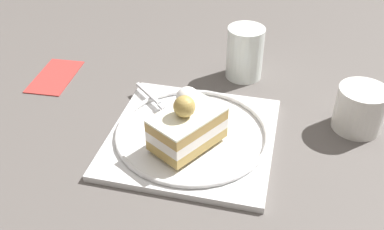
{
  "coord_description": "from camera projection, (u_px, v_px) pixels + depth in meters",
  "views": [
    {
      "loc": [
        0.55,
        0.1,
        0.44
      ],
      "look_at": [
        0.01,
        0.02,
        0.05
      ],
      "focal_mm": 41.75,
      "sensor_mm": 36.0,
      "label": 1
    }
  ],
  "objects": [
    {
      "name": "folded_napkin",
      "position": [
        55.0,
        76.0,
        0.85
      ],
      "size": [
        0.13,
        0.07,
        0.0
      ],
      "primitive_type": "cube",
      "rotation": [
        0.0,
        0.0,
        3.11
      ],
      "color": "#B03530",
      "rests_on": "ground_plane"
    },
    {
      "name": "cake_slice",
      "position": [
        187.0,
        127.0,
        0.65
      ],
      "size": [
        0.13,
        0.12,
        0.08
      ],
      "color": "tan",
      "rests_on": "dessert_plate"
    },
    {
      "name": "whipped_cream_dollop",
      "position": [
        187.0,
        98.0,
        0.73
      ],
      "size": [
        0.04,
        0.04,
        0.04
      ],
      "primitive_type": "ellipsoid",
      "color": "white",
      "rests_on": "dessert_plate"
    },
    {
      "name": "dessert_plate",
      "position": [
        192.0,
        135.0,
        0.69
      ],
      "size": [
        0.27,
        0.27,
        0.02
      ],
      "color": "silver",
      "rests_on": "ground_plane"
    },
    {
      "name": "drink_glass_near",
      "position": [
        359.0,
        111.0,
        0.71
      ],
      "size": [
        0.08,
        0.08,
        0.07
      ],
      "color": "white",
      "rests_on": "ground_plane"
    },
    {
      "name": "ground_plane",
      "position": [
        183.0,
        133.0,
        0.71
      ],
      "size": [
        2.4,
        2.4,
        0.0
      ],
      "primitive_type": "plane",
      "color": "#58534F"
    },
    {
      "name": "drink_glass_far",
      "position": [
        245.0,
        56.0,
        0.83
      ],
      "size": [
        0.07,
        0.07,
        0.1
      ],
      "color": "white",
      "rests_on": "ground_plane"
    },
    {
      "name": "fork",
      "position": [
        155.0,
        100.0,
        0.75
      ],
      "size": [
        0.09,
        0.09,
        0.0
      ],
      "color": "silver",
      "rests_on": "dessert_plate"
    }
  ]
}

